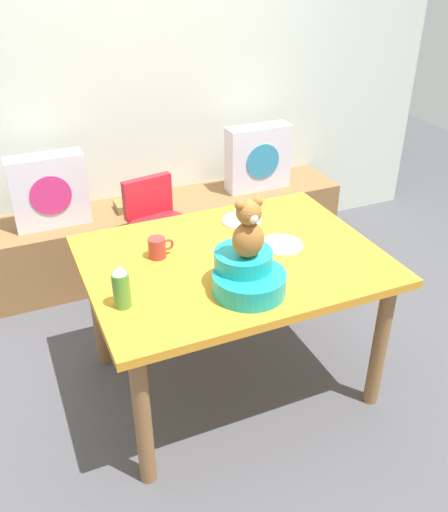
{
  "coord_description": "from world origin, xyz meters",
  "views": [
    {
      "loc": [
        -0.9,
        -1.97,
        2.02
      ],
      "look_at": [
        0.0,
        0.1,
        0.69
      ],
      "focal_mm": 38.97,
      "sensor_mm": 36.0,
      "label": 1
    }
  ],
  "objects_px": {
    "highchair": "(159,228)",
    "infant_seat_teal": "(247,275)",
    "ketchup_bottle": "(121,287)",
    "pillow_floral_left": "(49,191)",
    "dinner_plate_far": "(242,221)",
    "pillow_floral_right": "(258,158)",
    "dining_table": "(233,275)",
    "book_stack": "(131,205)",
    "dinner_plate_near": "(281,244)",
    "teddy_bear": "(248,230)",
    "coffee_mug": "(158,248)"
  },
  "relations": [
    {
      "from": "pillow_floral_right",
      "to": "teddy_bear",
      "type": "bearing_deg",
      "value": -118.14
    },
    {
      "from": "dinner_plate_far",
      "to": "dining_table",
      "type": "bearing_deg",
      "value": -121.57
    },
    {
      "from": "infant_seat_teal",
      "to": "coffee_mug",
      "type": "distance_m",
      "value": 0.47
    },
    {
      "from": "pillow_floral_right",
      "to": "infant_seat_teal",
      "type": "relative_size",
      "value": 1.33
    },
    {
      "from": "pillow_floral_right",
      "to": "coffee_mug",
      "type": "bearing_deg",
      "value": -133.95
    },
    {
      "from": "book_stack",
      "to": "dinner_plate_far",
      "type": "xyz_separation_m",
      "value": [
        0.34,
        -0.95,
        0.26
      ]
    },
    {
      "from": "ketchup_bottle",
      "to": "highchair",
      "type": "bearing_deg",
      "value": 65.43
    },
    {
      "from": "highchair",
      "to": "coffee_mug",
      "type": "distance_m",
      "value": 0.76
    },
    {
      "from": "infant_seat_teal",
      "to": "coffee_mug",
      "type": "height_order",
      "value": "infant_seat_teal"
    },
    {
      "from": "pillow_floral_right",
      "to": "dinner_plate_near",
      "type": "relative_size",
      "value": 2.2
    },
    {
      "from": "pillow_floral_left",
      "to": "ketchup_bottle",
      "type": "xyz_separation_m",
      "value": [
        0.09,
        -1.4,
        0.15
      ]
    },
    {
      "from": "infant_seat_teal",
      "to": "dinner_plate_near",
      "type": "relative_size",
      "value": 1.65
    },
    {
      "from": "book_stack",
      "to": "coffee_mug",
      "type": "distance_m",
      "value": 1.16
    },
    {
      "from": "book_stack",
      "to": "highchair",
      "type": "distance_m",
      "value": 0.44
    },
    {
      "from": "highchair",
      "to": "infant_seat_teal",
      "type": "xyz_separation_m",
      "value": [
        0.05,
        -1.08,
        0.29
      ]
    },
    {
      "from": "dinner_plate_near",
      "to": "pillow_floral_right",
      "type": "bearing_deg",
      "value": 68.08
    },
    {
      "from": "pillow_floral_right",
      "to": "ketchup_bottle",
      "type": "distance_m",
      "value": 1.91
    },
    {
      "from": "highchair",
      "to": "infant_seat_teal",
      "type": "relative_size",
      "value": 2.39
    },
    {
      "from": "coffee_mug",
      "to": "highchair",
      "type": "bearing_deg",
      "value": 72.92
    },
    {
      "from": "ketchup_bottle",
      "to": "coffee_mug",
      "type": "distance_m",
      "value": 0.39
    },
    {
      "from": "pillow_floral_right",
      "to": "book_stack",
      "type": "distance_m",
      "value": 0.92
    },
    {
      "from": "infant_seat_teal",
      "to": "teddy_bear",
      "type": "distance_m",
      "value": 0.21
    },
    {
      "from": "dining_table",
      "to": "teddy_bear",
      "type": "distance_m",
      "value": 0.46
    },
    {
      "from": "book_stack",
      "to": "dinner_plate_near",
      "type": "height_order",
      "value": "dinner_plate_near"
    },
    {
      "from": "pillow_floral_left",
      "to": "dinner_plate_far",
      "type": "height_order",
      "value": "pillow_floral_left"
    },
    {
      "from": "pillow_floral_right",
      "to": "infant_seat_teal",
      "type": "height_order",
      "value": "same"
    },
    {
      "from": "teddy_bear",
      "to": "dinner_plate_near",
      "type": "relative_size",
      "value": 1.25
    },
    {
      "from": "infant_seat_teal",
      "to": "dinner_plate_near",
      "type": "xyz_separation_m",
      "value": [
        0.31,
        0.27,
        -0.07
      ]
    },
    {
      "from": "pillow_floral_left",
      "to": "dinner_plate_far",
      "type": "bearing_deg",
      "value": -48.17
    },
    {
      "from": "pillow_floral_left",
      "to": "dining_table",
      "type": "height_order",
      "value": "pillow_floral_left"
    },
    {
      "from": "book_stack",
      "to": "highchair",
      "type": "relative_size",
      "value": 0.25
    },
    {
      "from": "book_stack",
      "to": "ketchup_bottle",
      "type": "height_order",
      "value": "ketchup_bottle"
    },
    {
      "from": "pillow_floral_left",
      "to": "dinner_plate_near",
      "type": "relative_size",
      "value": 2.2
    },
    {
      "from": "book_stack",
      "to": "dining_table",
      "type": "xyz_separation_m",
      "value": [
        0.16,
        -1.25,
        0.16
      ]
    },
    {
      "from": "dining_table",
      "to": "infant_seat_teal",
      "type": "relative_size",
      "value": 4.01
    },
    {
      "from": "pillow_floral_right",
      "to": "highchair",
      "type": "relative_size",
      "value": 0.56
    },
    {
      "from": "dinner_plate_far",
      "to": "pillow_floral_right",
      "type": "bearing_deg",
      "value": 58.95
    },
    {
      "from": "pillow_floral_left",
      "to": "teddy_bear",
      "type": "distance_m",
      "value": 1.64
    },
    {
      "from": "book_stack",
      "to": "infant_seat_teal",
      "type": "xyz_separation_m",
      "value": [
        0.1,
        -1.51,
        0.32
      ]
    },
    {
      "from": "pillow_floral_right",
      "to": "infant_seat_teal",
      "type": "bearing_deg",
      "value": -118.15
    },
    {
      "from": "highchair",
      "to": "coffee_mug",
      "type": "relative_size",
      "value": 6.58
    },
    {
      "from": "coffee_mug",
      "to": "dining_table",
      "type": "bearing_deg",
      "value": -23.62
    },
    {
      "from": "teddy_bear",
      "to": "coffee_mug",
      "type": "xyz_separation_m",
      "value": [
        -0.25,
        0.4,
        -0.23
      ]
    },
    {
      "from": "dinner_plate_far",
      "to": "coffee_mug",
      "type": "bearing_deg",
      "value": -161.48
    },
    {
      "from": "pillow_floral_left",
      "to": "infant_seat_teal",
      "type": "relative_size",
      "value": 1.33
    },
    {
      "from": "ketchup_bottle",
      "to": "teddy_bear",
      "type": "bearing_deg",
      "value": -10.54
    },
    {
      "from": "pillow_floral_left",
      "to": "dinner_plate_far",
      "type": "relative_size",
      "value": 2.2
    },
    {
      "from": "ketchup_bottle",
      "to": "dinner_plate_near",
      "type": "bearing_deg",
      "value": 12.42
    },
    {
      "from": "highchair",
      "to": "ketchup_bottle",
      "type": "height_order",
      "value": "ketchup_bottle"
    },
    {
      "from": "dinner_plate_far",
      "to": "highchair",
      "type": "bearing_deg",
      "value": 119.39
    }
  ]
}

